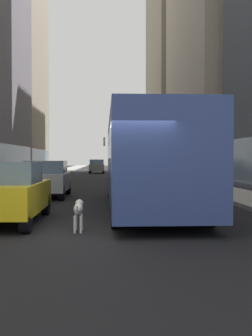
{
  "coord_description": "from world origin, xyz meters",
  "views": [
    {
      "loc": [
        -0.21,
        -9.51,
        1.71
      ],
      "look_at": [
        0.48,
        4.3,
        1.4
      ],
      "focal_mm": 44.54,
      "sensor_mm": 36.0,
      "label": 1
    }
  ],
  "objects_px": {
    "transit_bus": "(146,157)",
    "dalmatian_dog": "(79,209)",
    "car_grey_wagon": "(97,166)",
    "car_white_van": "(125,171)",
    "car_yellow_taxi": "(7,192)",
    "car_silver_sedan": "(47,179)"
  },
  "relations": [
    {
      "from": "car_grey_wagon",
      "to": "car_silver_sedan",
      "type": "relative_size",
      "value": 0.99
    },
    {
      "from": "car_yellow_taxi",
      "to": "car_grey_wagon",
      "type": "height_order",
      "value": "same"
    },
    {
      "from": "car_yellow_taxi",
      "to": "dalmatian_dog",
      "type": "height_order",
      "value": "car_yellow_taxi"
    },
    {
      "from": "car_silver_sedan",
      "to": "dalmatian_dog",
      "type": "height_order",
      "value": "car_silver_sedan"
    },
    {
      "from": "car_grey_wagon",
      "to": "dalmatian_dog",
      "type": "xyz_separation_m",
      "value": [
        0.36,
        -39.4,
        -0.31
      ]
    },
    {
      "from": "car_silver_sedan",
      "to": "transit_bus",
      "type": "bearing_deg",
      "value": -46.57
    },
    {
      "from": "car_grey_wagon",
      "to": "car_white_van",
      "type": "bearing_deg",
      "value": -82.86
    },
    {
      "from": "car_grey_wagon",
      "to": "dalmatian_dog",
      "type": "distance_m",
      "value": 39.41
    },
    {
      "from": "car_yellow_taxi",
      "to": "dalmatian_dog",
      "type": "bearing_deg",
      "value": -33.48
    },
    {
      "from": "car_yellow_taxi",
      "to": "car_grey_wagon",
      "type": "relative_size",
      "value": 1.01
    },
    {
      "from": "car_yellow_taxi",
      "to": "car_grey_wagon",
      "type": "bearing_deg",
      "value": 87.6
    },
    {
      "from": "transit_bus",
      "to": "car_silver_sedan",
      "type": "height_order",
      "value": "transit_bus"
    },
    {
      "from": "transit_bus",
      "to": "car_yellow_taxi",
      "type": "relative_size",
      "value": 2.9
    },
    {
      "from": "transit_bus",
      "to": "dalmatian_dog",
      "type": "height_order",
      "value": "transit_bus"
    },
    {
      "from": "dalmatian_dog",
      "to": "car_white_van",
      "type": "bearing_deg",
      "value": 84.24
    },
    {
      "from": "car_grey_wagon",
      "to": "car_silver_sedan",
      "type": "bearing_deg",
      "value": -92.99
    },
    {
      "from": "dalmatian_dog",
      "to": "car_grey_wagon",
      "type": "bearing_deg",
      "value": 90.52
    },
    {
      "from": "car_yellow_taxi",
      "to": "car_white_van",
      "type": "bearing_deg",
      "value": 78.08
    },
    {
      "from": "transit_bus",
      "to": "car_grey_wagon",
      "type": "bearing_deg",
      "value": 93.94
    },
    {
      "from": "car_grey_wagon",
      "to": "dalmatian_dog",
      "type": "bearing_deg",
      "value": -89.48
    },
    {
      "from": "transit_bus",
      "to": "dalmatian_dog",
      "type": "bearing_deg",
      "value": -114.25
    },
    {
      "from": "transit_bus",
      "to": "car_silver_sedan",
      "type": "bearing_deg",
      "value": 133.43
    }
  ]
}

